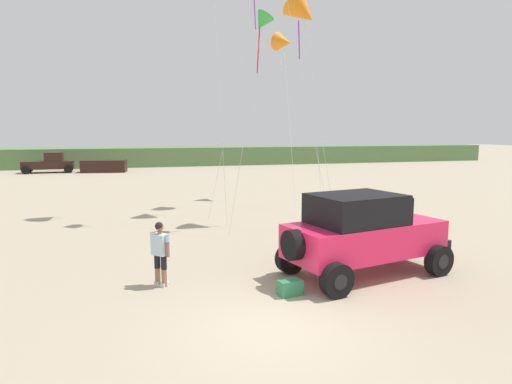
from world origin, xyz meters
The scene contains 10 objects.
ground_plane centered at (0.00, 0.00, 0.00)m, with size 220.00×220.00×0.00m, color tan.
dune_ridge centered at (-0.62, 46.13, 1.07)m, with size 90.00×7.30×2.14m, color #567A47.
jeep centered at (3.33, 2.48, 1.20)m, with size 5.01×3.18×2.26m.
person_watching centered at (-2.06, 3.10, 0.94)m, with size 0.47×0.48×1.67m.
cooler_box centered at (0.87, 1.59, 0.19)m, with size 0.56×0.36×0.38m, color #2D7F51.
distant_pickup centered at (-10.18, 38.69, 0.94)m, with size 4.68×2.56×1.98m.
distant_sedan centered at (-5.11, 37.65, 0.60)m, with size 4.20×1.70×1.20m, color black.
kite_yellow_diamond centered at (2.42, 9.00, 8.11)m, with size 2.26×1.79×8.59m.
kite_purple_stunt centered at (6.03, 16.60, 9.01)m, with size 2.00×6.13×9.63m.
kite_black_sled centered at (4.37, 9.66, 8.83)m, with size 1.93×2.68×9.71m.
Camera 1 is at (-2.74, -7.93, 3.89)m, focal length 30.78 mm.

